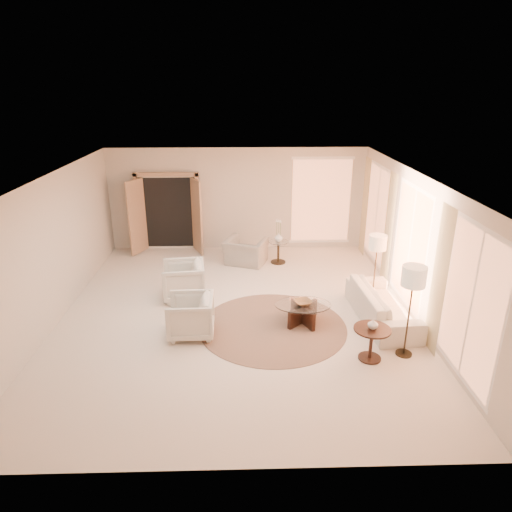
{
  "coord_description": "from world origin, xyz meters",
  "views": [
    {
      "loc": [
        0.15,
        -8.26,
        4.4
      ],
      "look_at": [
        0.4,
        0.4,
        1.1
      ],
      "focal_mm": 32.0,
      "sensor_mm": 36.0,
      "label": 1
    }
  ],
  "objects_px": {
    "floor_lamp_near": "(377,245)",
    "accent_chair": "(245,247)",
    "armchair_right": "(190,314)",
    "coffee_table": "(303,311)",
    "side_table": "(278,250)",
    "armchair_left": "(183,279)",
    "bowl": "(303,302)",
    "end_table": "(371,338)",
    "end_vase": "(373,324)",
    "sofa": "(382,305)",
    "side_vase": "(279,237)",
    "floor_lamp_far": "(413,280)"
  },
  "relations": [
    {
      "from": "floor_lamp_near",
      "to": "accent_chair",
      "type": "bearing_deg",
      "value": 140.02
    },
    {
      "from": "armchair_right",
      "to": "coffee_table",
      "type": "xyz_separation_m",
      "value": [
        2.13,
        0.38,
        -0.17
      ]
    },
    {
      "from": "armchair_right",
      "to": "side_table",
      "type": "bearing_deg",
      "value": 150.75
    },
    {
      "from": "armchair_left",
      "to": "floor_lamp_near",
      "type": "height_order",
      "value": "floor_lamp_near"
    },
    {
      "from": "accent_chair",
      "to": "bowl",
      "type": "height_order",
      "value": "accent_chair"
    },
    {
      "from": "side_table",
      "to": "end_table",
      "type": "bearing_deg",
      "value": -74.71
    },
    {
      "from": "coffee_table",
      "to": "end_vase",
      "type": "distance_m",
      "value": 1.67
    },
    {
      "from": "sofa",
      "to": "floor_lamp_near",
      "type": "xyz_separation_m",
      "value": [
        0.04,
        0.8,
        0.95
      ]
    },
    {
      "from": "accent_chair",
      "to": "side_table",
      "type": "height_order",
      "value": "accent_chair"
    },
    {
      "from": "floor_lamp_near",
      "to": "side_vase",
      "type": "bearing_deg",
      "value": 128.76
    },
    {
      "from": "accent_chair",
      "to": "end_vase",
      "type": "relative_size",
      "value": 5.55
    },
    {
      "from": "floor_lamp_near",
      "to": "floor_lamp_far",
      "type": "xyz_separation_m",
      "value": [
        0.0,
        -2.06,
        0.13
      ]
    },
    {
      "from": "floor_lamp_near",
      "to": "floor_lamp_far",
      "type": "bearing_deg",
      "value": -90.0
    },
    {
      "from": "accent_chair",
      "to": "sofa",
      "type": "bearing_deg",
      "value": 151.66
    },
    {
      "from": "armchair_right",
      "to": "floor_lamp_near",
      "type": "distance_m",
      "value": 4.04
    },
    {
      "from": "accent_chair",
      "to": "end_vase",
      "type": "bearing_deg",
      "value": 135.7
    },
    {
      "from": "end_table",
      "to": "floor_lamp_near",
      "type": "bearing_deg",
      "value": 73.92
    },
    {
      "from": "coffee_table",
      "to": "end_vase",
      "type": "height_order",
      "value": "end_vase"
    },
    {
      "from": "sofa",
      "to": "floor_lamp_near",
      "type": "distance_m",
      "value": 1.24
    },
    {
      "from": "armchair_right",
      "to": "floor_lamp_near",
      "type": "xyz_separation_m",
      "value": [
        3.74,
        1.28,
        0.85
      ]
    },
    {
      "from": "end_table",
      "to": "armchair_left",
      "type": "bearing_deg",
      "value": 144.28
    },
    {
      "from": "floor_lamp_near",
      "to": "end_table",
      "type": "bearing_deg",
      "value": -106.08
    },
    {
      "from": "floor_lamp_near",
      "to": "sofa",
      "type": "bearing_deg",
      "value": -92.68
    },
    {
      "from": "side_table",
      "to": "sofa",
      "type": "bearing_deg",
      "value": -59.7
    },
    {
      "from": "sofa",
      "to": "end_vase",
      "type": "distance_m",
      "value": 1.54
    },
    {
      "from": "floor_lamp_far",
      "to": "side_vase",
      "type": "relative_size",
      "value": 7.44
    },
    {
      "from": "coffee_table",
      "to": "bowl",
      "type": "xyz_separation_m",
      "value": [
        0.0,
        0.0,
        0.19
      ]
    },
    {
      "from": "side_table",
      "to": "floor_lamp_near",
      "type": "relative_size",
      "value": 0.39
    },
    {
      "from": "accent_chair",
      "to": "floor_lamp_far",
      "type": "height_order",
      "value": "floor_lamp_far"
    },
    {
      "from": "armchair_left",
      "to": "accent_chair",
      "type": "relative_size",
      "value": 0.88
    },
    {
      "from": "accent_chair",
      "to": "end_table",
      "type": "height_order",
      "value": "accent_chair"
    },
    {
      "from": "armchair_right",
      "to": "floor_lamp_near",
      "type": "bearing_deg",
      "value": 107.4
    },
    {
      "from": "accent_chair",
      "to": "end_table",
      "type": "bearing_deg",
      "value": 135.7
    },
    {
      "from": "sofa",
      "to": "floor_lamp_near",
      "type": "height_order",
      "value": "floor_lamp_near"
    },
    {
      "from": "sofa",
      "to": "coffee_table",
      "type": "relative_size",
      "value": 1.72
    },
    {
      "from": "accent_chair",
      "to": "side_table",
      "type": "bearing_deg",
      "value": -156.73
    },
    {
      "from": "end_table",
      "to": "floor_lamp_far",
      "type": "bearing_deg",
      "value": 10.46
    },
    {
      "from": "coffee_table",
      "to": "floor_lamp_near",
      "type": "relative_size",
      "value": 0.86
    },
    {
      "from": "accent_chair",
      "to": "end_vase",
      "type": "xyz_separation_m",
      "value": [
        2.08,
        -4.44,
        0.23
      ]
    },
    {
      "from": "coffee_table",
      "to": "end_vase",
      "type": "relative_size",
      "value": 7.03
    },
    {
      "from": "armchair_left",
      "to": "side_table",
      "type": "bearing_deg",
      "value": 125.68
    },
    {
      "from": "armchair_right",
      "to": "side_vase",
      "type": "bearing_deg",
      "value": 150.75
    },
    {
      "from": "sofa",
      "to": "end_vase",
      "type": "xyz_separation_m",
      "value": [
        -0.59,
        -1.38,
        0.35
      ]
    },
    {
      "from": "end_table",
      "to": "side_table",
      "type": "xyz_separation_m",
      "value": [
        -1.22,
        4.48,
        -0.05
      ]
    },
    {
      "from": "floor_lamp_near",
      "to": "bowl",
      "type": "xyz_separation_m",
      "value": [
        -1.61,
        -0.89,
        -0.83
      ]
    },
    {
      "from": "armchair_right",
      "to": "end_vase",
      "type": "relative_size",
      "value": 4.62
    },
    {
      "from": "armchair_left",
      "to": "side_table",
      "type": "height_order",
      "value": "armchair_left"
    },
    {
      "from": "side_table",
      "to": "floor_lamp_near",
      "type": "bearing_deg",
      "value": -51.24
    },
    {
      "from": "side_vase",
      "to": "coffee_table",
      "type": "bearing_deg",
      "value": -85.76
    },
    {
      "from": "sofa",
      "to": "floor_lamp_far",
      "type": "height_order",
      "value": "floor_lamp_far"
    }
  ]
}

